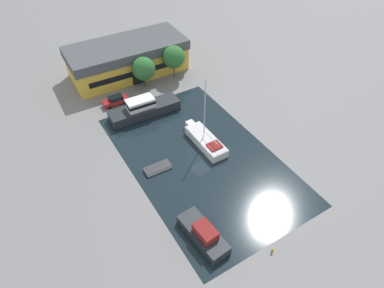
% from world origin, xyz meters
% --- Properties ---
extents(ground_plane, '(440.00, 440.00, 0.00)m').
position_xyz_m(ground_plane, '(0.00, 0.00, 0.00)').
color(ground_plane, slate).
extents(water_canal, '(21.00, 34.53, 0.01)m').
position_xyz_m(water_canal, '(0.00, 0.00, 0.00)').
color(water_canal, black).
rests_on(water_canal, ground).
extents(warehouse_building, '(24.07, 11.08, 6.53)m').
position_xyz_m(warehouse_building, '(0.82, 29.39, 3.31)').
color(warehouse_building, gold).
rests_on(warehouse_building, ground).
extents(quay_tree_near_building, '(4.53, 4.53, 6.26)m').
position_xyz_m(quay_tree_near_building, '(1.40, 22.84, 3.99)').
color(quay_tree_near_building, brown).
rests_on(quay_tree_near_building, ground).
extents(quay_tree_by_water, '(4.53, 4.53, 6.88)m').
position_xyz_m(quay_tree_by_water, '(8.00, 22.76, 4.61)').
color(quay_tree_by_water, brown).
rests_on(quay_tree_by_water, ground).
extents(parked_car, '(4.71, 1.91, 1.73)m').
position_xyz_m(parked_car, '(-5.91, 20.27, 0.86)').
color(parked_car, maroon).
rests_on(parked_car, ground).
extents(sailboat_moored, '(3.05, 9.73, 12.24)m').
position_xyz_m(sailboat_moored, '(2.43, 2.42, 0.79)').
color(sailboat_moored, silver).
rests_on(sailboat_moored, water_canal).
extents(motor_cruiser, '(12.96, 4.11, 3.55)m').
position_xyz_m(motor_cruiser, '(-2.77, 14.61, 1.30)').
color(motor_cruiser, '#23282D').
rests_on(motor_cruiser, water_canal).
extents(small_dinghy, '(4.19, 1.88, 0.52)m').
position_xyz_m(small_dinghy, '(-6.80, 1.44, 0.27)').
color(small_dinghy, silver).
rests_on(small_dinghy, water_canal).
extents(cabin_boat, '(3.46, 7.85, 2.52)m').
position_xyz_m(cabin_boat, '(-7.29, -12.16, 0.93)').
color(cabin_boat, '#23282D').
rests_on(cabin_boat, water_canal).
extents(mooring_bollard, '(0.28, 0.28, 0.70)m').
position_xyz_m(mooring_bollard, '(-1.15, -18.18, 0.37)').
color(mooring_bollard, olive).
rests_on(mooring_bollard, ground).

